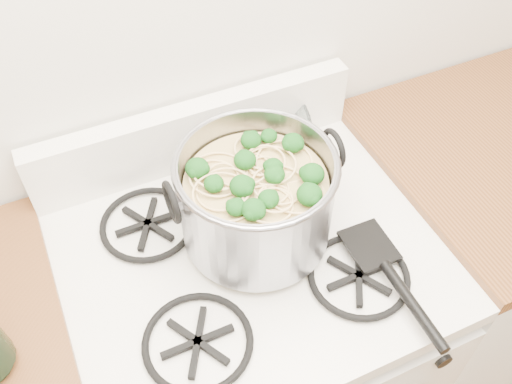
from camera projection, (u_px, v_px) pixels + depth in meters
name	position (u px, v px, depth m)	size (l,w,h in m)	color
gas_range	(251.00, 354.00, 1.52)	(0.76, 0.66, 0.92)	white
counter_right	(512.00, 238.00, 1.75)	(1.00, 0.65, 0.92)	silver
stock_pot	(256.00, 200.00, 1.11)	(0.34, 0.31, 0.21)	#919299
spatula	(370.00, 243.00, 1.15)	(0.29, 0.31, 0.02)	black
glass_bowl	(250.00, 138.00, 1.35)	(0.11, 0.11, 0.03)	white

